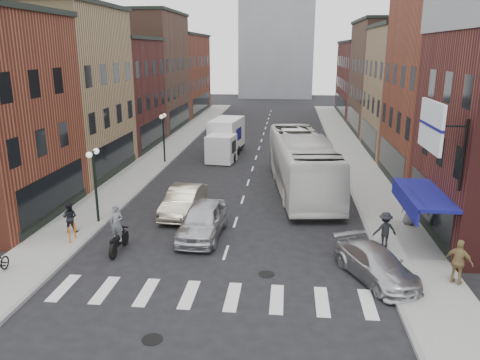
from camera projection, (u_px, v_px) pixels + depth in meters
name	position (u px, v px, depth m)	size (l,w,h in m)	color
ground	(223.00, 262.00, 20.93)	(160.00, 160.00, 0.00)	black
sidewalk_left	(164.00, 152.00, 42.82)	(3.00, 74.00, 0.15)	gray
sidewalk_right	(353.00, 156.00, 41.12)	(3.00, 74.00, 0.15)	gray
curb_left	(180.00, 153.00, 42.69)	(0.20, 74.00, 0.16)	gray
curb_right	(336.00, 157.00, 41.29)	(0.20, 74.00, 0.16)	gray
crosswalk_stripes	(212.00, 296.00, 18.05)	(12.00, 2.20, 0.01)	silver
bldg_left_mid_a	(46.00, 92.00, 34.17)	(10.30, 10.20, 12.30)	tan
bldg_left_mid_b	(100.00, 93.00, 44.02)	(10.30, 10.20, 10.30)	#481B19
bldg_left_far_a	(136.00, 72.00, 54.14)	(10.30, 12.20, 13.30)	brown
bldg_left_far_b	(167.00, 74.00, 67.82)	(10.30, 16.20, 11.30)	brown
bldg_right_mid_a	(476.00, 81.00, 30.90)	(10.30, 10.20, 14.30)	brown
bldg_right_mid_b	(430.00, 91.00, 40.88)	(10.30, 10.20, 11.30)	tan
bldg_right_far_a	(402.00, 78.00, 51.28)	(10.30, 12.20, 12.30)	brown
bldg_right_far_b	(378.00, 79.00, 64.95)	(10.30, 16.20, 10.30)	#481B19
awning_blue	(420.00, 195.00, 21.72)	(1.80, 5.00, 0.78)	navy
billboard_sign	(433.00, 127.00, 18.89)	(1.52, 3.00, 3.70)	black
streetlamp_near	(94.00, 172.00, 24.71)	(0.32, 1.22, 4.11)	black
streetlamp_far	(163.00, 129.00, 38.12)	(0.32, 1.22, 4.11)	black
bike_rack	(72.00, 233.00, 22.78)	(0.08, 0.68, 0.80)	#D8590C
box_truck	(225.00, 139.00, 41.03)	(2.88, 7.60, 3.20)	white
motorcycle_rider	(118.00, 230.00, 21.66)	(0.68, 2.30, 2.34)	black
transit_bus	(302.00, 163.00, 31.12)	(3.18, 13.61, 3.79)	white
sedan_left_near	(202.00, 220.00, 23.59)	(2.01, 4.99, 1.70)	silver
sedan_left_far	(184.00, 201.00, 26.77)	(1.69, 4.84, 1.59)	#B3A991
curb_car	(376.00, 264.00, 19.20)	(1.84, 4.53, 1.31)	#B9BABE
ped_left_solo	(70.00, 217.00, 23.77)	(0.77, 0.44, 1.58)	black
ped_right_a	(385.00, 230.00, 21.92)	(1.12, 0.55, 1.73)	black
ped_right_b	(459.00, 262.00, 18.44)	(1.09, 0.55, 1.86)	olive
ped_right_c	(410.00, 209.00, 24.80)	(0.82, 0.53, 1.67)	#525459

